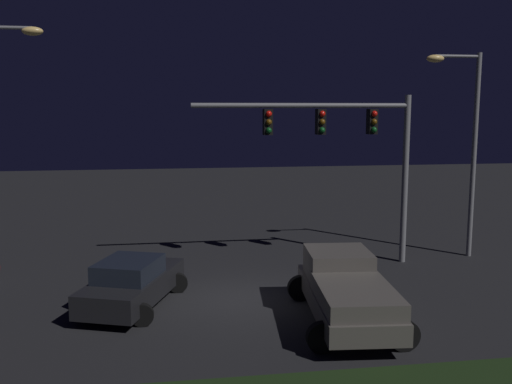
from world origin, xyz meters
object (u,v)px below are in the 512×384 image
object	(u,v)px
car_sedan	(132,283)
traffic_signal_gantry	(345,138)
pickup_truck	(345,287)
street_lamp_right	(465,131)

from	to	relation	value
car_sedan	traffic_signal_gantry	xyz separation A→B (m)	(7.77, 3.63, 4.16)
pickup_truck	street_lamp_right	size ratio (longest dim) A/B	0.68
pickup_truck	traffic_signal_gantry	distance (m)	7.14
pickup_truck	car_sedan	distance (m)	6.42
pickup_truck	car_sedan	bearing A→B (deg)	75.88
pickup_truck	car_sedan	world-z (taller)	pickup_truck
car_sedan	street_lamp_right	distance (m)	14.17
pickup_truck	traffic_signal_gantry	world-z (taller)	traffic_signal_gantry
street_lamp_right	pickup_truck	bearing A→B (deg)	-137.59
car_sedan	traffic_signal_gantry	size ratio (longest dim) A/B	0.57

